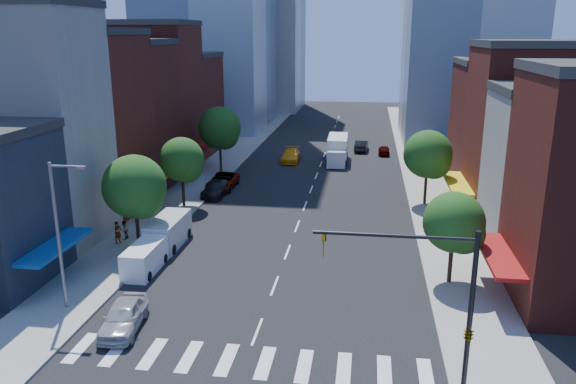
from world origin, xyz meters
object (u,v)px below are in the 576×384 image
at_px(taxi, 291,155).
at_px(traffic_car_oncoming, 361,145).
at_px(pedestrian_near, 118,232).
at_px(pedestrian_far, 124,230).
at_px(parked_car_rear, 216,188).
at_px(parked_car_front, 124,316).
at_px(parked_car_third, 222,181).
at_px(traffic_car_far, 384,150).
at_px(box_truck, 337,150).
at_px(parked_car_second, 166,239).
at_px(cargo_van_near, 144,259).
at_px(cargo_van_far, 168,232).

relative_size(taxi, traffic_car_oncoming, 1.16).
relative_size(pedestrian_near, pedestrian_far, 1.18).
bearing_deg(parked_car_rear, parked_car_front, -84.11).
height_order(parked_car_third, traffic_car_far, parked_car_third).
distance_m(box_truck, pedestrian_near, 35.52).
xyz_separation_m(parked_car_front, pedestrian_far, (-5.83, 13.32, 0.09)).
relative_size(parked_car_third, traffic_car_far, 1.56).
bearing_deg(pedestrian_far, parked_car_second, 76.91).
height_order(parked_car_front, pedestrian_near, pedestrian_near).
distance_m(parked_car_rear, traffic_car_oncoming, 28.82).
height_order(cargo_van_near, traffic_car_far, cargo_van_near).
height_order(parked_car_third, box_truck, box_truck).
bearing_deg(parked_car_third, cargo_van_far, -90.20).
height_order(box_truck, pedestrian_far, box_truck).
height_order(parked_car_front, traffic_car_oncoming, parked_car_front).
relative_size(parked_car_second, cargo_van_far, 0.83).
relative_size(parked_car_front, box_truck, 0.59).
height_order(pedestrian_near, pedestrian_far, pedestrian_near).
distance_m(parked_car_third, pedestrian_near, 17.88).
xyz_separation_m(traffic_car_far, pedestrian_near, (-21.56, -37.57, 0.41)).
relative_size(parked_car_third, cargo_van_far, 1.08).
distance_m(cargo_van_far, traffic_car_far, 41.12).
distance_m(parked_car_second, pedestrian_far, 3.97).
bearing_deg(pedestrian_near, taxi, 9.67).
bearing_deg(traffic_car_far, box_truck, 43.12).
height_order(cargo_van_far, traffic_car_far, cargo_van_far).
relative_size(cargo_van_near, taxi, 0.84).
distance_m(parked_car_front, taxi, 44.04).
distance_m(traffic_car_far, box_truck, 8.33).
bearing_deg(cargo_van_far, traffic_car_oncoming, 69.96).
relative_size(parked_car_third, traffic_car_oncoming, 1.23).
bearing_deg(box_truck, pedestrian_near, -116.77).
bearing_deg(traffic_car_far, pedestrian_far, 60.41).
xyz_separation_m(parked_car_front, taxi, (3.49, 43.91, -0.02)).
xyz_separation_m(cargo_van_near, taxi, (5.40, 36.13, -0.17)).
xyz_separation_m(parked_car_second, box_truck, (11.49, 32.11, 0.82)).
height_order(parked_car_third, cargo_van_near, cargo_van_near).
height_order(parked_car_front, parked_car_rear, parked_car_front).
bearing_deg(cargo_van_far, parked_car_second, -89.73).
distance_m(parked_car_second, taxi, 32.11).
bearing_deg(parked_car_second, pedestrian_far, 161.27).
relative_size(taxi, box_truck, 0.67).
bearing_deg(parked_car_third, traffic_car_oncoming, 56.71).
bearing_deg(parked_car_front, parked_car_rear, 87.17).
height_order(cargo_van_near, box_truck, box_truck).
relative_size(cargo_van_far, box_truck, 0.65).
relative_size(parked_car_front, parked_car_third, 0.83).
xyz_separation_m(parked_car_third, cargo_van_near, (0.09, -22.05, 0.16)).
height_order(parked_car_front, cargo_van_far, cargo_van_far).
height_order(cargo_van_near, taxi, cargo_van_near).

